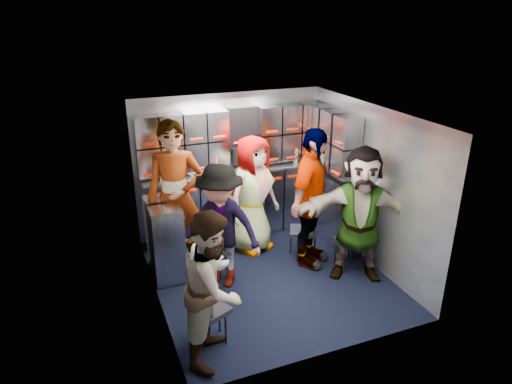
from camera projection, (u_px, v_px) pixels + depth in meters
name	position (u px, v px, depth m)	size (l,w,h in m)	color
floor	(269.00, 276.00, 5.85)	(3.00, 3.00, 0.00)	black
wall_back	(230.00, 164.00, 6.74)	(2.80, 0.04, 2.10)	gray
wall_left	(152.00, 220.00, 4.97)	(0.04, 3.00, 2.10)	gray
wall_right	(369.00, 186.00, 5.93)	(0.04, 3.00, 2.10)	gray
ceiling	(271.00, 114.00, 5.06)	(2.80, 3.00, 0.02)	silver
cart_bank_back	(235.00, 204.00, 6.77)	(2.68, 0.38, 0.99)	gray
cart_bank_left	(165.00, 239.00, 5.74)	(0.38, 0.76, 0.99)	gray
counter	(235.00, 171.00, 6.58)	(2.68, 0.42, 0.03)	#AEB0B5
locker_bank_back	(233.00, 138.00, 6.45)	(2.68, 0.28, 0.82)	gray
locker_bank_right	(333.00, 140.00, 6.32)	(0.28, 1.00, 0.82)	gray
right_cabinet	(332.00, 208.00, 6.60)	(0.28, 1.20, 1.00)	gray
coffee_niche	(243.00, 137.00, 6.57)	(0.46, 0.16, 0.84)	black
red_latch_strip	(239.00, 184.00, 6.45)	(2.60, 0.02, 0.03)	#991301
jump_seat_near_left	(210.00, 312.00, 4.59)	(0.43, 0.43, 0.40)	black
jump_seat_mid_left	(217.00, 247.00, 5.71)	(0.50, 0.49, 0.46)	black
jump_seat_center	(249.00, 216.00, 6.54)	(0.43, 0.41, 0.47)	black
jump_seat_mid_right	(303.00, 232.00, 6.19)	(0.45, 0.45, 0.41)	black
jump_seat_near_right	(349.00, 243.00, 5.91)	(0.36, 0.34, 0.41)	black
attendant_standing	(176.00, 198.00, 5.71)	(0.72, 0.47, 1.97)	black
attendant_arc_a	(214.00, 286.00, 4.28)	(0.75, 0.58, 1.54)	black
attendant_arc_b	(221.00, 227.00, 5.42)	(1.01, 0.58, 1.56)	black
attendant_arc_c	(253.00, 194.00, 6.23)	(0.81, 0.53, 1.65)	black
attendant_arc_d	(311.00, 199.00, 5.82)	(1.09, 0.45, 1.85)	black
attendant_arc_e	(360.00, 214.00, 5.57)	(1.59, 0.51, 1.71)	black
bottle_left	(191.00, 168.00, 6.26)	(0.06, 0.06, 0.23)	white
bottle_mid	(216.00, 165.00, 6.38)	(0.07, 0.07, 0.24)	white
bottle_right	(296.00, 156.00, 6.81)	(0.07, 0.07, 0.23)	white
cup_left	(163.00, 177.00, 6.14)	(0.08, 0.08, 0.10)	beige
cup_right	(313.00, 158.00, 6.93)	(0.08, 0.08, 0.09)	beige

